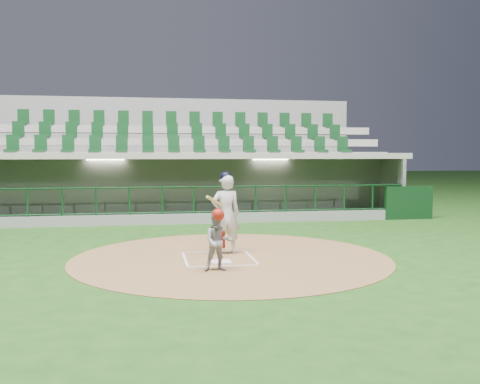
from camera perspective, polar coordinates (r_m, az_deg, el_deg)
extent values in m
plane|color=#1B4213|center=(12.38, -2.48, -6.90)|extent=(120.00, 120.00, 0.00)
cylinder|color=brown|center=(12.23, -0.95, -7.00)|extent=(7.20, 7.20, 0.01)
cube|color=silver|center=(11.70, -2.03, -7.43)|extent=(0.43, 0.43, 0.02)
cube|color=white|center=(12.01, -5.87, -7.17)|extent=(0.05, 1.80, 0.01)
cube|color=white|center=(12.21, 1.22, -6.97)|extent=(0.05, 1.80, 0.01)
cube|color=silver|center=(12.92, -2.80, -6.37)|extent=(1.55, 0.05, 0.01)
cube|color=white|center=(11.26, -1.71, -7.91)|extent=(1.55, 0.05, 0.01)
cube|color=slate|center=(19.83, -5.31, -4.40)|extent=(15.00, 3.00, 0.10)
cube|color=slate|center=(21.27, -5.68, -0.04)|extent=(15.00, 0.20, 2.70)
cube|color=beige|center=(21.13, -5.66, 0.61)|extent=(13.50, 0.04, 0.90)
cube|color=slate|center=(21.61, 14.90, -0.09)|extent=(0.20, 3.00, 2.70)
cube|color=#9D988D|center=(19.37, -5.30, 3.86)|extent=(15.40, 3.50, 0.20)
cube|color=gray|center=(18.21, -4.92, -2.92)|extent=(15.00, 0.15, 0.40)
cube|color=black|center=(18.09, -4.95, 2.03)|extent=(15.00, 0.01, 0.95)
cube|color=brown|center=(20.83, -5.55, -3.23)|extent=(12.75, 0.40, 0.45)
cube|color=white|center=(19.61, -14.14, 3.38)|extent=(1.30, 0.35, 0.04)
cube|color=white|center=(20.09, 3.22, 3.51)|extent=(1.30, 0.35, 0.04)
cube|color=black|center=(20.33, 17.55, -1.10)|extent=(1.80, 0.18, 1.20)
imported|color=maroon|center=(20.77, -20.50, -1.71)|extent=(1.25, 0.92, 1.74)
imported|color=#AF1612|center=(20.66, -12.08, -1.43)|extent=(1.16, 0.73, 1.83)
imported|color=maroon|center=(21.06, 0.98, -1.23)|extent=(0.99, 0.74, 1.84)
imported|color=#AA1E12|center=(21.39, 5.79, -1.48)|extent=(1.56, 0.83, 1.61)
cube|color=slate|center=(22.89, -6.00, 1.00)|extent=(17.00, 6.50, 2.50)
cube|color=gray|center=(21.37, -5.74, 3.87)|extent=(16.60, 0.95, 0.30)
cube|color=gray|center=(22.32, -5.93, 5.29)|extent=(16.60, 0.95, 0.30)
cube|color=#9B968C|center=(23.29, -6.10, 6.58)|extent=(16.60, 0.95, 0.30)
cube|color=slate|center=(26.21, -6.53, 4.38)|extent=(17.00, 0.25, 5.05)
imported|color=silver|center=(12.58, -1.53, -2.40)|extent=(0.71, 0.49, 1.86)
sphere|color=black|center=(12.51, -1.54, 1.56)|extent=(0.28, 0.28, 0.28)
cylinder|color=tan|center=(12.26, -2.52, -1.11)|extent=(0.58, 0.79, 0.39)
imported|color=#939398|center=(10.75, -2.36, -5.32)|extent=(0.58, 0.46, 1.18)
sphere|color=maroon|center=(10.67, -2.37, -2.46)|extent=(0.26, 0.26, 0.26)
cube|color=#AD2012|center=(10.89, -2.47, -5.09)|extent=(0.32, 0.10, 0.35)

